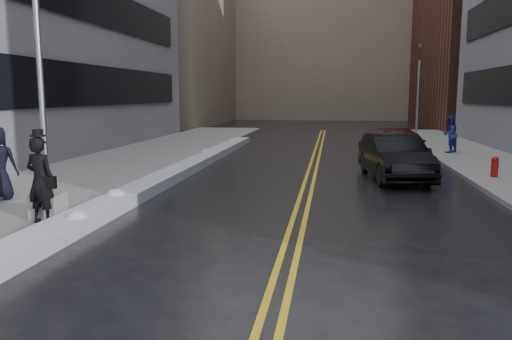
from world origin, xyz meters
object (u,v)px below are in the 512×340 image
at_px(traffic_signal, 418,89).
at_px(lamppost, 43,117).
at_px(fire_hydrant, 495,166).
at_px(car_black, 394,157).
at_px(pedestrian_east, 450,134).
at_px(pedestrian_fedora, 41,180).
at_px(car_maroon, 401,146).

bearing_deg(traffic_signal, lamppost, -118.21).
relative_size(fire_hydrant, traffic_signal, 0.12).
bearing_deg(car_black, pedestrian_east, 57.80).
distance_m(pedestrian_fedora, pedestrian_east, 20.24).
xyz_separation_m(fire_hydrant, traffic_signal, (-0.50, 14.00, 2.85)).
xyz_separation_m(lamppost, fire_hydrant, (12.30, 8.00, -1.98)).
relative_size(lamppost, car_black, 1.53).
bearing_deg(fire_hydrant, lamppost, -146.96).
bearing_deg(fire_hydrant, traffic_signal, 92.05).
distance_m(traffic_signal, pedestrian_east, 6.78).
bearing_deg(fire_hydrant, pedestrian_east, 89.16).
relative_size(traffic_signal, car_maroon, 1.22).
height_order(lamppost, pedestrian_fedora, lamppost).
bearing_deg(pedestrian_east, car_maroon, -0.37).
bearing_deg(car_maroon, lamppost, -129.18).
relative_size(pedestrian_east, car_black, 0.38).
height_order(traffic_signal, car_black, traffic_signal).
relative_size(fire_hydrant, car_maroon, 0.15).
bearing_deg(car_maroon, traffic_signal, 74.40).
bearing_deg(traffic_signal, car_maroon, -103.10).
height_order(lamppost, pedestrian_east, lamppost).
bearing_deg(pedestrian_east, pedestrian_fedora, 8.07).
relative_size(pedestrian_fedora, car_maroon, 0.40).
distance_m(lamppost, pedestrian_fedora, 1.46).
distance_m(pedestrian_fedora, car_maroon, 16.54).
xyz_separation_m(lamppost, pedestrian_east, (12.41, 15.65, -1.44)).
height_order(lamppost, car_maroon, lamppost).
bearing_deg(lamppost, pedestrian_fedora, -76.22).
height_order(fire_hydrant, pedestrian_east, pedestrian_east).
bearing_deg(car_black, pedestrian_fedora, -144.24).
height_order(fire_hydrant, pedestrian_fedora, pedestrian_fedora).
xyz_separation_m(car_black, car_maroon, (0.91, 5.25, -0.11)).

